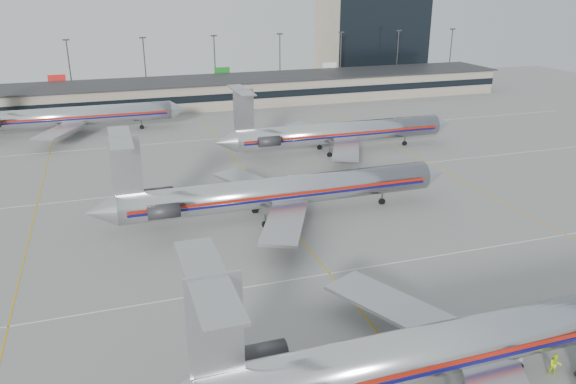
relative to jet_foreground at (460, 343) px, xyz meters
name	(u,v)px	position (x,y,z in m)	size (l,w,h in m)	color
ground	(373,327)	(-2.43, 8.58, -3.57)	(260.00, 260.00, 0.00)	gray
apron_markings	(329,273)	(-2.43, 18.58, -3.56)	(160.00, 0.15, 0.02)	silver
terminal	(190,93)	(-2.43, 106.55, -0.42)	(162.00, 17.00, 6.25)	gray
light_mast_row	(181,63)	(-2.43, 120.58, 5.01)	(163.60, 0.40, 15.28)	#38383D
distant_building	(371,35)	(59.57, 136.58, 8.93)	(30.00, 20.00, 25.00)	tan
jet_foreground	(460,343)	(0.00, 0.00, 0.00)	(47.06, 27.71, 12.32)	silver
jet_second_row	(275,191)	(-3.38, 34.25, -0.03)	(46.73, 27.51, 12.23)	silver
jet_third_row	(336,133)	(15.29, 59.22, -0.07)	(44.20, 27.19, 12.09)	silver
jet_back_row	(66,116)	(-29.63, 87.10, -0.01)	(44.93, 27.64, 12.29)	silver
belt_loader	(503,362)	(4.51, 0.45, -2.98)	(4.37, 2.40, 2.23)	#AAAAAA
ramp_worker_near	(509,352)	(5.37, 0.98, -2.66)	(0.67, 0.44, 1.83)	#ACE615
ramp_worker_far	(555,365)	(7.61, -1.46, -2.63)	(0.92, 0.71, 1.88)	#CAEF16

